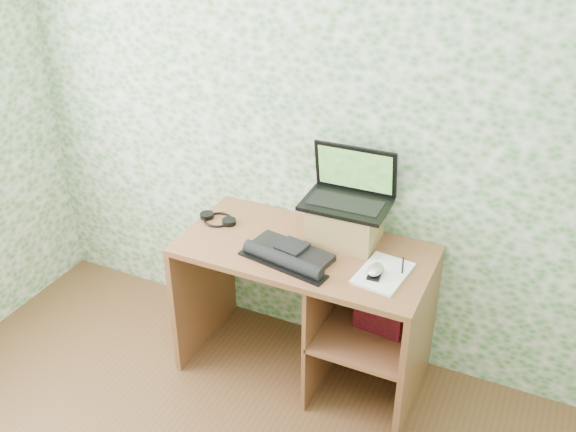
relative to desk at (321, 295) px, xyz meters
The scene contains 10 objects.
wall_back 0.87m from the desk, 105.57° to the left, with size 3.50×3.50×0.00m, color white.
desk is the anchor object (origin of this frame).
riser 0.39m from the desk, 60.50° to the left, with size 0.32×0.26×0.19m, color #9E7647.
laptop 0.55m from the desk, 67.58° to the left, with size 0.41×0.29×0.27m.
keyboard 0.34m from the desk, 127.28° to the right, with size 0.46×0.30×0.06m.
headphones 0.64m from the desk, behind, with size 0.21×0.16×0.03m.
notepad 0.43m from the desk, 14.15° to the right, with size 0.20×0.28×0.01m, color white.
mouse 0.44m from the desk, 21.56° to the right, with size 0.07×0.11×0.04m, color silver.
pen 0.48m from the desk, ahead, with size 0.01×0.01×0.12m, color black.
red_box 0.32m from the desk, ahead, with size 0.24×0.08×0.29m, color maroon.
Camera 1 is at (1.00, -0.91, 2.39)m, focal length 40.00 mm.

